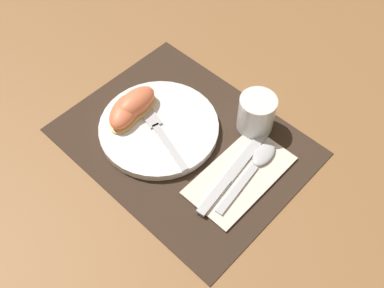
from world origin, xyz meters
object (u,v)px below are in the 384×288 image
plate (159,128)px  fork (158,129)px  citrus_wedge_1 (125,112)px  juice_glass (256,115)px  citrus_wedge_0 (136,103)px  knife (232,173)px  spoon (257,163)px

plate → fork: size_ratio=1.22×
plate → citrus_wedge_1: (-0.06, -0.03, 0.02)m
juice_glass → fork: juice_glass is taller
fork → citrus_wedge_0: size_ratio=1.94×
juice_glass → fork: 0.19m
plate → fork: bearing=-46.1°
fork → citrus_wedge_0: 0.07m
knife → citrus_wedge_0: (-0.23, -0.02, 0.03)m
knife → citrus_wedge_1: 0.24m
spoon → knife: bearing=-112.1°
plate → fork: fork is taller
knife → spoon: spoon is taller
citrus_wedge_0 → citrus_wedge_1: (-0.00, -0.03, -0.00)m
plate → knife: (0.17, 0.02, -0.00)m
spoon → citrus_wedge_0: bearing=-164.5°
juice_glass → knife: juice_glass is taller
knife → fork: (-0.17, -0.03, 0.01)m
spoon → citrus_wedge_1: citrus_wedge_1 is taller
fork → citrus_wedge_1: citrus_wedge_1 is taller
fork → juice_glass: bearing=50.2°
spoon → plate: bearing=-160.5°
plate → knife: 0.17m
plate → spoon: (0.19, 0.07, -0.00)m
plate → spoon: 0.20m
juice_glass → fork: (-0.12, -0.15, -0.02)m
plate → spoon: bearing=19.5°
juice_glass → citrus_wedge_1: juice_glass is taller
juice_glass → citrus_wedge_0: size_ratio=0.78×
juice_glass → citrus_wedge_0: 0.24m
citrus_wedge_1 → knife: bearing=12.0°
juice_glass → knife: bearing=-69.9°
plate → citrus_wedge_0: (-0.06, -0.00, 0.03)m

